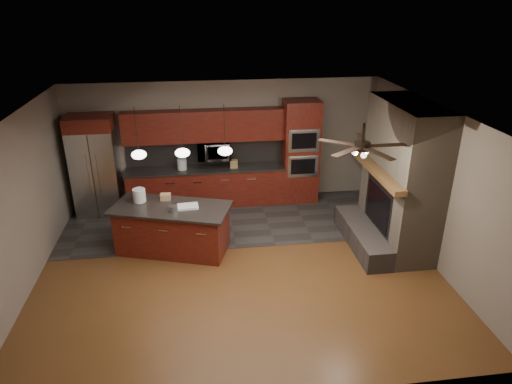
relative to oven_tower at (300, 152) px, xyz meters
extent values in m
plane|color=brown|center=(-1.70, -2.69, -1.19)|extent=(7.00, 7.00, 0.00)
cube|color=white|center=(-1.70, -2.69, 1.61)|extent=(7.00, 6.00, 0.02)
cube|color=slate|center=(-1.70, 0.31, 0.21)|extent=(7.00, 0.02, 2.80)
cube|color=slate|center=(1.80, -2.69, 0.21)|extent=(0.02, 6.00, 2.80)
cube|color=slate|center=(-5.20, -2.69, 0.21)|extent=(0.02, 6.00, 2.80)
cube|color=#302E2B|center=(-1.70, -0.89, -1.19)|extent=(7.00, 2.40, 0.01)
cube|color=#716451|center=(1.40, -2.29, 0.21)|extent=(0.80, 2.00, 2.80)
cube|color=#4B443E|center=(0.75, -2.29, -0.99)|extent=(0.50, 2.00, 0.40)
cube|color=#2D2D30|center=(1.02, -2.29, -0.37)|extent=(0.05, 1.20, 0.95)
cube|color=black|center=(1.00, -2.29, -0.37)|extent=(0.02, 1.00, 0.75)
cube|color=brown|center=(0.90, -2.29, 0.36)|extent=(0.22, 2.10, 0.10)
cube|color=#602311|center=(-2.18, 0.01, -0.76)|extent=(3.55, 0.60, 0.86)
cube|color=black|center=(-2.18, 0.01, -0.31)|extent=(3.59, 0.64, 0.04)
cube|color=black|center=(-2.18, 0.29, 0.01)|extent=(3.55, 0.03, 0.60)
cube|color=#602311|center=(-2.18, 0.13, 0.66)|extent=(3.55, 0.35, 0.70)
cube|color=#602311|center=(0.00, 0.01, 0.00)|extent=(0.80, 0.60, 2.38)
cube|color=silver|center=(0.00, -0.30, -0.24)|extent=(0.70, 0.03, 0.52)
cube|color=black|center=(0.00, -0.32, -0.24)|extent=(0.55, 0.02, 0.35)
cube|color=silver|center=(0.00, -0.30, 0.36)|extent=(0.70, 0.03, 0.52)
cube|color=black|center=(0.00, -0.32, 0.36)|extent=(0.55, 0.02, 0.35)
imported|color=silver|center=(-1.98, 0.06, 0.11)|extent=(0.73, 0.41, 0.50)
cube|color=silver|center=(-4.55, -0.07, -0.24)|extent=(0.95, 0.72, 1.91)
cube|color=#2D2D30|center=(-4.55, -0.44, -0.24)|extent=(0.02, 0.02, 1.89)
cube|color=silver|center=(-4.65, -0.45, -0.18)|extent=(0.03, 0.03, 0.95)
cube|color=silver|center=(-4.45, -0.45, -0.18)|extent=(0.03, 0.03, 0.95)
cube|color=#602311|center=(-4.55, -0.08, 0.87)|extent=(0.95, 0.72, 0.30)
cube|color=#602311|center=(-2.89, -1.98, -0.75)|extent=(2.17, 1.41, 0.88)
cube|color=black|center=(-2.89, -1.98, -0.29)|extent=(2.36, 1.60, 0.04)
cylinder|color=silver|center=(-3.47, -1.67, -0.14)|extent=(0.32, 0.32, 0.25)
cylinder|color=#A5A5AA|center=(-2.82, -2.18, -0.22)|extent=(0.16, 0.16, 0.11)
cube|color=silver|center=(-2.57, -2.05, -0.25)|extent=(0.40, 0.29, 0.04)
cube|color=#AB7E58|center=(-2.99, -1.66, -0.21)|extent=(0.20, 0.15, 0.12)
cylinder|color=silver|center=(-2.70, 0.01, -0.17)|extent=(0.25, 0.25, 0.24)
cube|color=#99804F|center=(-1.54, -0.04, -0.20)|extent=(0.17, 0.14, 0.19)
cylinder|color=black|center=(-3.35, -1.99, 1.22)|extent=(0.01, 0.01, 0.78)
ellipsoid|color=white|center=(-3.35, -1.99, 0.77)|extent=(0.26, 0.26, 0.16)
cylinder|color=black|center=(-2.60, -1.99, 1.22)|extent=(0.01, 0.01, 0.78)
ellipsoid|color=white|center=(-2.60, -1.99, 0.77)|extent=(0.26, 0.26, 0.16)
cylinder|color=black|center=(-1.85, -1.99, 1.22)|extent=(0.01, 0.01, 0.78)
ellipsoid|color=white|center=(-1.85, -1.99, 0.77)|extent=(0.26, 0.26, 0.16)
cylinder|color=black|center=(0.10, -3.49, 1.46)|extent=(0.04, 0.04, 0.30)
cylinder|color=black|center=(0.10, -3.49, 1.26)|extent=(0.24, 0.24, 0.12)
cube|color=#301E13|center=(0.48, -3.49, 1.26)|extent=(0.60, 0.12, 0.01)
cube|color=#301E13|center=(0.22, -3.13, 1.26)|extent=(0.30, 0.61, 0.01)
cube|color=#301E13|center=(-0.21, -3.27, 1.26)|extent=(0.56, 0.45, 0.01)
cube|color=#301E13|center=(-0.21, -3.72, 1.26)|extent=(0.56, 0.45, 0.01)
cube|color=#301E13|center=(0.22, -3.85, 1.26)|extent=(0.30, 0.61, 0.01)
camera|label=1|loc=(-2.32, -9.71, 3.37)|focal=32.00mm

